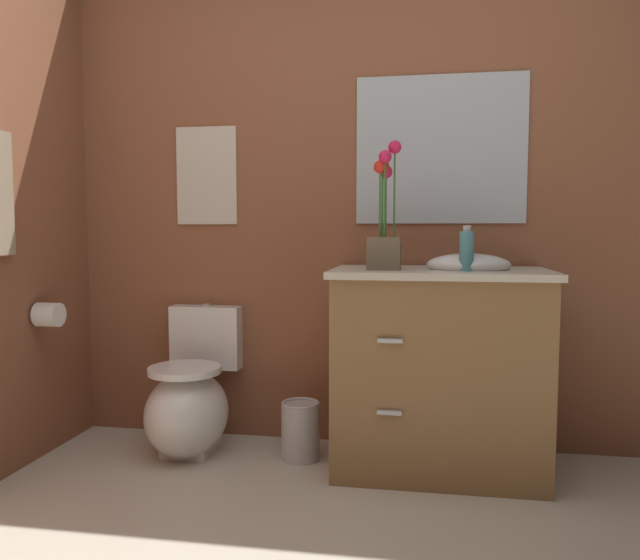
% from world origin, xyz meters
% --- Properties ---
extents(wall_back, '(4.50, 0.05, 2.50)m').
position_xyz_m(wall_back, '(0.20, 1.59, 1.25)').
color(wall_back, brown).
rests_on(wall_back, ground_plane).
extents(toilet, '(0.38, 0.59, 0.69)m').
position_xyz_m(toilet, '(-0.77, 1.30, 0.24)').
color(toilet, white).
rests_on(toilet, ground_plane).
extents(vanity_cabinet, '(0.94, 0.56, 1.08)m').
position_xyz_m(vanity_cabinet, '(0.40, 1.27, 0.46)').
color(vanity_cabinet, brown).
rests_on(vanity_cabinet, ground_plane).
extents(flower_vase, '(0.14, 0.14, 0.55)m').
position_xyz_m(flower_vase, '(0.15, 1.20, 1.07)').
color(flower_vase, brown).
rests_on(flower_vase, vanity_cabinet).
extents(soap_bottle, '(0.06, 0.06, 0.19)m').
position_xyz_m(soap_bottle, '(0.50, 1.17, 0.98)').
color(soap_bottle, teal).
rests_on(soap_bottle, vanity_cabinet).
extents(trash_bin, '(0.18, 0.18, 0.27)m').
position_xyz_m(trash_bin, '(-0.23, 1.29, 0.14)').
color(trash_bin, '#B7B7BC').
rests_on(trash_bin, ground_plane).
extents(wall_poster, '(0.32, 0.01, 0.49)m').
position_xyz_m(wall_poster, '(-0.77, 1.56, 1.34)').
color(wall_poster, beige).
extents(wall_mirror, '(0.80, 0.01, 0.70)m').
position_xyz_m(wall_mirror, '(0.39, 1.56, 1.45)').
color(wall_mirror, '#B2BCC6').
extents(toilet_paper_roll, '(0.11, 0.11, 0.11)m').
position_xyz_m(toilet_paper_roll, '(-1.38, 1.10, 0.68)').
color(toilet_paper_roll, white).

